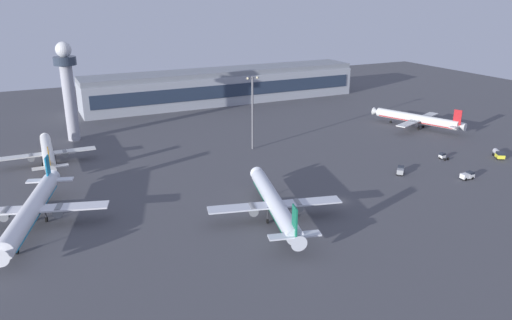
{
  "coord_description": "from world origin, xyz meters",
  "views": [
    {
      "loc": [
        -73.09,
        -99.1,
        53.34
      ],
      "look_at": [
        -10.81,
        30.01,
        4.0
      ],
      "focal_mm": 34.5,
      "sensor_mm": 36.0,
      "label": 1
    }
  ],
  "objects_px": {
    "airplane_taxiway_distant": "(275,203)",
    "airplane_terminal_side": "(31,210)",
    "airplane_far_stand": "(417,119)",
    "fuel_truck": "(499,154)",
    "apron_light_east": "(253,108)",
    "pushback_tug": "(443,156)",
    "control_tower": "(68,84)",
    "cargo_loader": "(467,175)",
    "airplane_near_gate": "(48,153)",
    "maintenance_van": "(401,170)"
  },
  "relations": [
    {
      "from": "fuel_truck",
      "to": "pushback_tug",
      "type": "xyz_separation_m",
      "value": [
        -18.05,
        7.21,
        -0.3
      ]
    },
    {
      "from": "pushback_tug",
      "to": "maintenance_van",
      "type": "bearing_deg",
      "value": -171.38
    },
    {
      "from": "airplane_far_stand",
      "to": "fuel_truck",
      "type": "xyz_separation_m",
      "value": [
        -2.05,
        -41.1,
        -2.49
      ]
    },
    {
      "from": "airplane_far_stand",
      "to": "fuel_truck",
      "type": "relative_size",
      "value": 5.92
    },
    {
      "from": "airplane_far_stand",
      "to": "cargo_loader",
      "type": "height_order",
      "value": "airplane_far_stand"
    },
    {
      "from": "airplane_taxiway_distant",
      "to": "airplane_far_stand",
      "type": "distance_m",
      "value": 104.94
    },
    {
      "from": "pushback_tug",
      "to": "airplane_far_stand",
      "type": "bearing_deg",
      "value": 55.49
    },
    {
      "from": "fuel_truck",
      "to": "airplane_far_stand",
      "type": "bearing_deg",
      "value": -60.68
    },
    {
      "from": "control_tower",
      "to": "apron_light_east",
      "type": "bearing_deg",
      "value": -35.19
    },
    {
      "from": "fuel_truck",
      "to": "cargo_loader",
      "type": "relative_size",
      "value": 1.55
    },
    {
      "from": "airplane_far_stand",
      "to": "pushback_tug",
      "type": "height_order",
      "value": "airplane_far_stand"
    },
    {
      "from": "maintenance_van",
      "to": "pushback_tug",
      "type": "xyz_separation_m",
      "value": [
        22.47,
        4.97,
        -0.11
      ]
    },
    {
      "from": "fuel_truck",
      "to": "apron_light_east",
      "type": "height_order",
      "value": "apron_light_east"
    },
    {
      "from": "airplane_terminal_side",
      "to": "cargo_loader",
      "type": "distance_m",
      "value": 120.64
    },
    {
      "from": "airplane_terminal_side",
      "to": "maintenance_van",
      "type": "distance_m",
      "value": 104.08
    },
    {
      "from": "airplane_taxiway_distant",
      "to": "airplane_far_stand",
      "type": "relative_size",
      "value": 1.1
    },
    {
      "from": "control_tower",
      "to": "maintenance_van",
      "type": "relative_size",
      "value": 8.4
    },
    {
      "from": "maintenance_van",
      "to": "pushback_tug",
      "type": "distance_m",
      "value": 23.02
    },
    {
      "from": "airplane_taxiway_distant",
      "to": "airplane_far_stand",
      "type": "bearing_deg",
      "value": 42.42
    },
    {
      "from": "airplane_taxiway_distant",
      "to": "maintenance_van",
      "type": "bearing_deg",
      "value": 26.62
    },
    {
      "from": "airplane_near_gate",
      "to": "cargo_loader",
      "type": "relative_size",
      "value": 9.17
    },
    {
      "from": "airplane_taxiway_distant",
      "to": "airplane_terminal_side",
      "type": "xyz_separation_m",
      "value": [
        -53.84,
        21.38,
        0.26
      ]
    },
    {
      "from": "airplane_taxiway_distant",
      "to": "airplane_near_gate",
      "type": "bearing_deg",
      "value": 138.54
    },
    {
      "from": "airplane_taxiway_distant",
      "to": "apron_light_east",
      "type": "distance_m",
      "value": 58.36
    },
    {
      "from": "maintenance_van",
      "to": "pushback_tug",
      "type": "relative_size",
      "value": 1.36
    },
    {
      "from": "maintenance_van",
      "to": "apron_light_east",
      "type": "distance_m",
      "value": 54.07
    },
    {
      "from": "pushback_tug",
      "to": "apron_light_east",
      "type": "height_order",
      "value": "apron_light_east"
    },
    {
      "from": "fuel_truck",
      "to": "cargo_loader",
      "type": "height_order",
      "value": "fuel_truck"
    },
    {
      "from": "airplane_terminal_side",
      "to": "airplane_taxiway_distant",
      "type": "bearing_deg",
      "value": 175.25
    },
    {
      "from": "airplane_near_gate",
      "to": "apron_light_east",
      "type": "relative_size",
      "value": 1.48
    },
    {
      "from": "apron_light_east",
      "to": "airplane_terminal_side",
      "type": "bearing_deg",
      "value": -156.08
    },
    {
      "from": "control_tower",
      "to": "maintenance_van",
      "type": "height_order",
      "value": "control_tower"
    },
    {
      "from": "airplane_terminal_side",
      "to": "pushback_tug",
      "type": "height_order",
      "value": "airplane_terminal_side"
    },
    {
      "from": "control_tower",
      "to": "cargo_loader",
      "type": "distance_m",
      "value": 139.78
    },
    {
      "from": "control_tower",
      "to": "pushback_tug",
      "type": "bearing_deg",
      "value": -35.45
    },
    {
      "from": "airplane_near_gate",
      "to": "airplane_taxiway_distant",
      "type": "bearing_deg",
      "value": -54.3
    },
    {
      "from": "airplane_far_stand",
      "to": "airplane_near_gate",
      "type": "xyz_separation_m",
      "value": [
        -139.42,
        18.44,
        -0.14
      ]
    },
    {
      "from": "airplane_far_stand",
      "to": "fuel_truck",
      "type": "height_order",
      "value": "airplane_far_stand"
    },
    {
      "from": "apron_light_east",
      "to": "pushback_tug",
      "type": "bearing_deg",
      "value": -35.72
    },
    {
      "from": "airplane_near_gate",
      "to": "apron_light_east",
      "type": "distance_m",
      "value": 69.17
    },
    {
      "from": "airplane_near_gate",
      "to": "airplane_terminal_side",
      "type": "bearing_deg",
      "value": -96.95
    },
    {
      "from": "airplane_taxiway_distant",
      "to": "airplane_near_gate",
      "type": "distance_m",
      "value": 83.11
    },
    {
      "from": "maintenance_van",
      "to": "airplane_taxiway_distant",
      "type": "bearing_deg",
      "value": -121.44
    },
    {
      "from": "cargo_loader",
      "to": "pushback_tug",
      "type": "bearing_deg",
      "value": 157.31
    },
    {
      "from": "control_tower",
      "to": "airplane_terminal_side",
      "type": "height_order",
      "value": "control_tower"
    },
    {
      "from": "apron_light_east",
      "to": "fuel_truck",
      "type": "bearing_deg",
      "value": -32.51
    },
    {
      "from": "airplane_terminal_side",
      "to": "fuel_truck",
      "type": "relative_size",
      "value": 6.87
    },
    {
      "from": "airplane_taxiway_distant",
      "to": "airplane_terminal_side",
      "type": "height_order",
      "value": "airplane_terminal_side"
    },
    {
      "from": "pushback_tug",
      "to": "apron_light_east",
      "type": "bearing_deg",
      "value": 140.45
    },
    {
      "from": "airplane_near_gate",
      "to": "apron_light_east",
      "type": "xyz_separation_m",
      "value": [
        66.71,
        -14.5,
        11.08
      ]
    }
  ]
}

